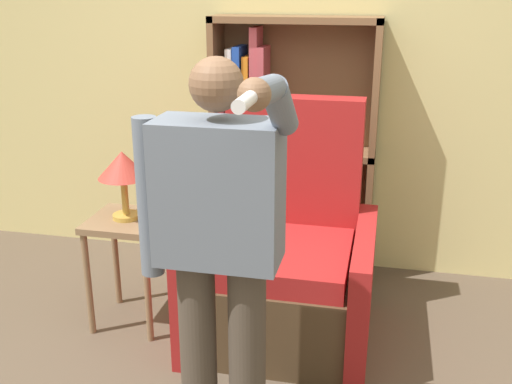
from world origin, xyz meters
The scene contains 6 objects.
wall_back centered at (0.00, 2.03, 1.40)m, with size 8.00×0.06×2.80m.
bookcase centered at (-0.01, 1.87, 0.80)m, with size 1.03×0.28×1.66m.
armchair centered at (0.20, 1.09, 0.39)m, with size 0.95×0.88×1.26m.
person_standing centered at (0.10, 0.16, 0.93)m, with size 0.61×0.78×1.61m.
side_table centered at (-0.66, 0.99, 0.50)m, with size 0.40×0.40×0.63m.
table_lamp centered at (-0.66, 0.99, 0.92)m, with size 0.27×0.27×0.38m.
Camera 1 is at (0.68, -1.81, 1.84)m, focal length 42.00 mm.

